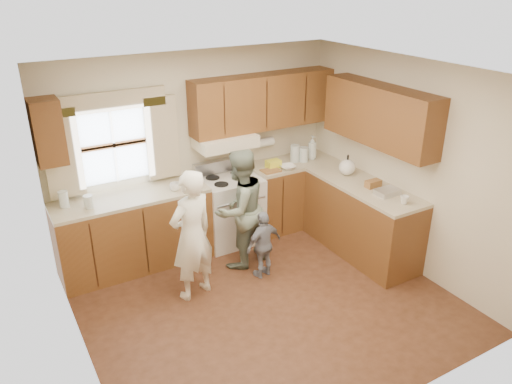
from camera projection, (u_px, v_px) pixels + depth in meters
room at (267, 199)px, 5.01m from camera, size 3.80×3.80×3.80m
kitchen_fixtures at (264, 187)px, 6.31m from camera, size 3.80×2.25×2.15m
stove at (230, 209)px, 6.60m from camera, size 0.76×0.67×1.07m
woman_left at (192, 235)px, 5.35m from camera, size 0.62×0.49×1.50m
woman_right at (240, 209)px, 5.95m from camera, size 0.85×0.74×1.49m
child at (264, 244)px, 5.83m from camera, size 0.52×0.29×0.84m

